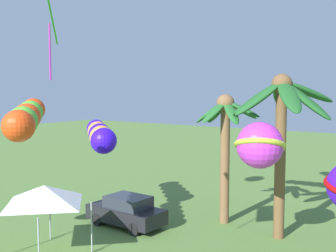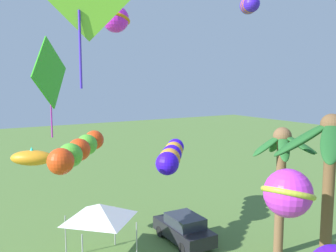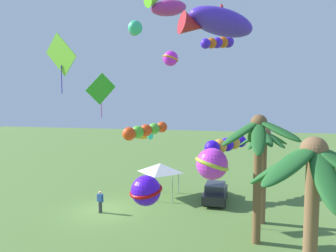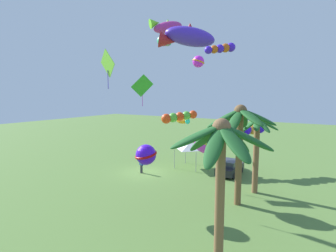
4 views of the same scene
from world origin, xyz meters
name	(u,v)px [view 2 (image 2 of 4)]	position (x,y,z in m)	size (l,w,h in m)	color
palm_tree_1	(331,154)	(2.82, 10.55, 5.68)	(4.59, 4.70, 7.34)	brown
palm_tree_2	(282,162)	(-0.23, 11.10, 4.71)	(3.31, 3.29, 6.43)	brown
parked_car_0	(184,229)	(-3.85, 7.81, 0.75)	(3.95, 1.84, 1.51)	black
festival_tent	(100,212)	(-4.16, 3.20, 2.47)	(2.86, 2.86, 2.85)	#9E9EA3
kite_tube_0	(171,156)	(-6.16, 8.42, 4.27)	(3.97, 3.47, 1.45)	#2F0EEF
kite_ball_1	(116,19)	(-3.97, 4.10, 11.43)	(1.80, 1.79, 1.21)	#E127E7
kite_diamond_2	(50,74)	(0.30, 0.04, 8.87)	(1.78, 1.50, 3.17)	green
kite_tube_3	(250,5)	(0.41, 8.15, 11.73)	(2.27, 1.99, 1.01)	#3E1BDA
kite_tube_5	(77,151)	(-3.50, 1.98, 5.62)	(3.09, 3.17, 1.40)	#EC4114
kite_ball_7	(288,193)	(2.88, 8.01, 4.47)	(2.60, 2.58, 1.83)	#CF34DA
kite_fish_11	(35,158)	(-6.64, 0.84, 4.89)	(1.88, 2.42, 0.93)	orange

